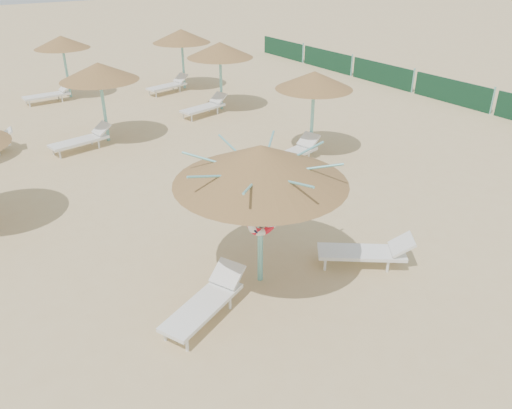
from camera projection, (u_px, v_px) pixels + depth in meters
ground at (263, 280)px, 10.13m from camera, size 120.00×120.00×0.00m
main_palapa at (261, 165)px, 8.98m from camera, size 3.24×3.24×2.90m
lounger_main_a at (207, 301)px, 8.99m from camera, size 2.00×1.33×0.70m
lounger_main_b at (368, 251)px, 10.46m from camera, size 1.91×1.64×0.71m
palapa_field at (88, 68)px, 17.18m from camera, size 14.72×13.76×2.69m
windbreak_fence at (383, 74)px, 24.18m from camera, size 0.08×19.84×1.10m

